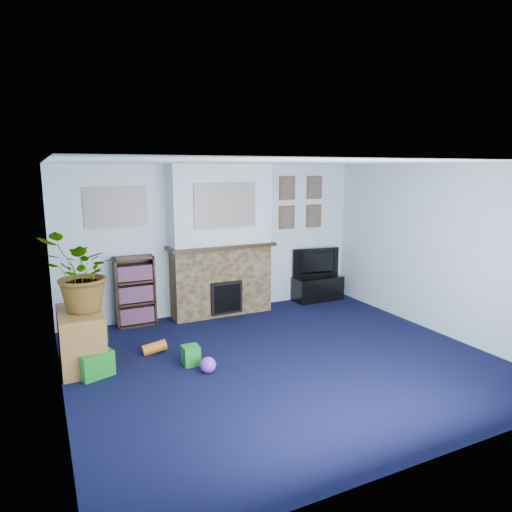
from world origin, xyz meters
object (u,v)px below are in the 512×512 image
tv_stand (318,288)px  bookshelf (135,293)px  television (318,263)px  sideboard (81,338)px

tv_stand → bookshelf: size_ratio=0.85×
television → bookshelf: 3.21m
television → bookshelf: bearing=8.2°
tv_stand → television: 0.45m
bookshelf → sideboard: bearing=-125.9°
tv_stand → sideboard: sideboard is taller
television → sideboard: 4.25m
television → sideboard: size_ratio=1.00×
television → sideboard: bearing=24.9°
tv_stand → sideboard: bearing=-164.6°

